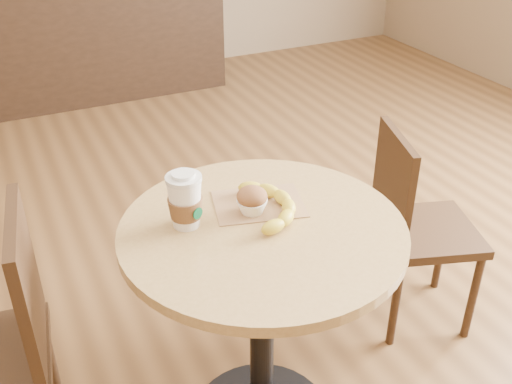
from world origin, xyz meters
TOP-DOWN VIEW (x-y plane):
  - cafe_table at (0.02, 0.04)m, footprint 0.74×0.74m
  - chair_right at (0.73, 0.25)m, footprint 0.43×0.43m
  - service_counter at (0.00, 3.18)m, footprint 2.30×0.65m
  - kraft_bag at (0.06, 0.14)m, footprint 0.28×0.23m
  - coffee_cup at (-0.15, 0.12)m, footprint 0.09×0.09m
  - muffin at (0.02, 0.10)m, footprint 0.08×0.08m
  - banana at (0.07, 0.09)m, footprint 0.22×0.30m

SIDE VIEW (x-z plane):
  - chair_right at x=0.73m, z-range 0.04..0.81m
  - service_counter at x=0.00m, z-range 0.00..1.04m
  - cafe_table at x=0.02m, z-range 0.17..0.92m
  - kraft_bag at x=0.06m, z-range 0.75..0.75m
  - banana at x=0.07m, z-range 0.75..0.79m
  - muffin at x=0.02m, z-range 0.75..0.83m
  - coffee_cup at x=-0.15m, z-range 0.74..0.89m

